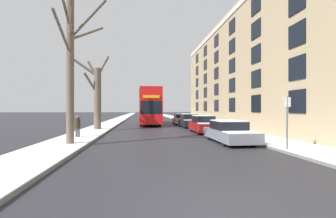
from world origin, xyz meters
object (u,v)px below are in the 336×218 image
at_px(double_decker_bus, 149,105).
at_px(parked_car_2, 189,121).
at_px(street_sign_post, 287,120).
at_px(parked_car_3, 181,119).
at_px(pedestrian_left_sidewalk, 78,126).
at_px(bare_tree_left_0, 71,63).
at_px(bare_tree_left_1, 97,95).
at_px(parked_car_0, 229,132).
at_px(parked_car_1, 203,125).

xyz_separation_m(double_decker_bus, parked_car_2, (4.15, -5.51, -1.84)).
bearing_deg(parked_car_2, street_sign_post, -84.57).
distance_m(parked_car_3, street_sign_post, 19.62).
distance_m(parked_car_2, pedestrian_left_sidewalk, 12.81).
bearing_deg(bare_tree_left_0, street_sign_post, -15.50).
distance_m(bare_tree_left_1, parked_car_3, 12.41).
bearing_deg(double_decker_bus, street_sign_post, -74.58).
height_order(double_decker_bus, parked_car_0, double_decker_bus).
bearing_deg(parked_car_0, parked_car_3, 90.00).
relative_size(bare_tree_left_1, double_decker_bus, 0.62).
height_order(parked_car_1, parked_car_2, parked_car_2).
distance_m(bare_tree_left_0, pedestrian_left_sidewalk, 4.68).
xyz_separation_m(parked_car_0, parked_car_3, (0.00, 16.17, 0.04)).
bearing_deg(double_decker_bus, parked_car_0, -76.04).
height_order(bare_tree_left_0, parked_car_1, bare_tree_left_0).
relative_size(parked_car_1, parked_car_2, 1.02).
xyz_separation_m(bare_tree_left_0, double_decker_bus, (4.77, 17.23, -1.90)).
xyz_separation_m(parked_car_0, pedestrian_left_sidewalk, (-9.39, 2.47, 0.25)).
xyz_separation_m(bare_tree_left_0, parked_car_2, (8.92, 11.71, -3.74)).
distance_m(bare_tree_left_0, parked_car_3, 19.31).
height_order(parked_car_0, parked_car_3, parked_car_3).
height_order(bare_tree_left_1, double_decker_bus, bare_tree_left_1).
bearing_deg(bare_tree_left_0, parked_car_0, 3.36).
bearing_deg(parked_car_0, double_decker_bus, 103.96).
bearing_deg(parked_car_0, street_sign_post, -67.72).
relative_size(bare_tree_left_1, pedestrian_left_sidewalk, 4.49).
xyz_separation_m(double_decker_bus, parked_car_3, (4.15, -0.53, -1.87)).
xyz_separation_m(bare_tree_left_1, double_decker_bus, (5.15, 8.29, -0.81)).
bearing_deg(double_decker_bus, bare_tree_left_1, -121.86).
bearing_deg(parked_car_2, bare_tree_left_1, -163.39).
xyz_separation_m(parked_car_3, street_sign_post, (1.39, -19.56, 0.81)).
xyz_separation_m(parked_car_1, parked_car_2, (0.00, 5.64, 0.01)).
xyz_separation_m(parked_car_2, pedestrian_left_sidewalk, (-9.39, -8.72, 0.18)).
bearing_deg(parked_car_3, parked_car_0, -90.00).
bearing_deg(bare_tree_left_1, parked_car_1, -17.10).
bearing_deg(bare_tree_left_1, parked_car_3, 39.83).
height_order(parked_car_0, pedestrian_left_sidewalk, pedestrian_left_sidewalk).
bearing_deg(parked_car_1, street_sign_post, -81.18).
relative_size(bare_tree_left_0, pedestrian_left_sidewalk, 5.44).
bearing_deg(bare_tree_left_0, pedestrian_left_sidewalk, 98.87).
distance_m(bare_tree_left_1, street_sign_post, 16.03).
relative_size(bare_tree_left_0, parked_car_0, 1.88).
height_order(bare_tree_left_0, street_sign_post, bare_tree_left_0).
bearing_deg(parked_car_1, bare_tree_left_0, -145.75).
distance_m(parked_car_1, parked_car_2, 5.64).
height_order(double_decker_bus, street_sign_post, double_decker_bus).
xyz_separation_m(parked_car_2, parked_car_3, (-0.00, 4.98, -0.03)).
bearing_deg(parked_car_2, parked_car_0, -90.00).
distance_m(parked_car_0, parked_car_2, 11.19).
height_order(parked_car_3, street_sign_post, street_sign_post).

